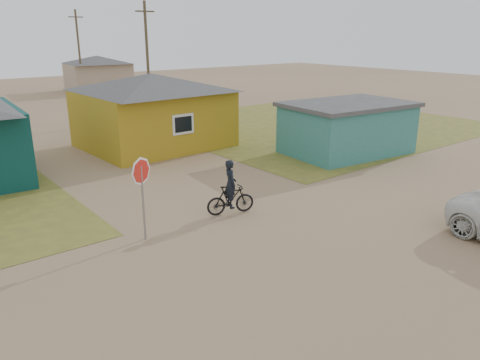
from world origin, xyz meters
The scene contains 9 objects.
ground centered at (0.00, 0.00, 0.00)m, with size 120.00×120.00×0.00m, color #967756.
grass_ne centered at (14.00, 13.00, 0.01)m, with size 20.00×18.00×0.00m, color olive.
house_yellow centered at (2.50, 14.00, 2.00)m, with size 7.72×6.76×3.90m.
shed_turquoise centered at (9.50, 6.50, 1.31)m, with size 6.71×4.93×2.60m.
house_beige_east centered at (10.00, 40.00, 1.86)m, with size 6.95×6.05×3.60m.
utility_pole_near centered at (6.50, 22.00, 4.14)m, with size 1.40×0.20×8.00m.
utility_pole_far centered at (7.50, 38.00, 4.14)m, with size 1.40×0.20×8.00m.
stop_sign centered at (-3.59, 3.35, 1.88)m, with size 0.84×0.08×2.57m.
cyclist centered at (-0.31, 3.41, 0.70)m, with size 1.76×0.97×1.91m.
Camera 1 is at (-9.37, -8.58, 6.00)m, focal length 35.00 mm.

